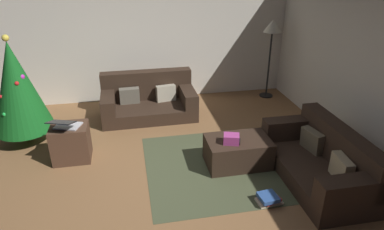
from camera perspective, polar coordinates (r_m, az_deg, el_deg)
ground_plane at (r=4.53m, az=-6.76°, el=-11.84°), size 6.40×6.40×0.00m
rear_partition at (r=6.92m, az=-9.63°, el=13.00°), size 6.40×0.12×2.60m
couch_left at (r=6.38m, az=-7.35°, el=2.52°), size 1.69×0.93×0.77m
couch_right at (r=4.82m, az=21.18°, el=-7.17°), size 0.87×1.76×0.72m
ottoman at (r=4.88m, az=7.69°, el=-6.13°), size 0.89×0.57×0.40m
gift_box at (r=4.65m, az=6.63°, el=-4.01°), size 0.25×0.22×0.13m
tv_remote at (r=4.71m, az=7.81°, el=-4.42°), size 0.10×0.17×0.02m
christmas_tree at (r=5.78m, az=-27.37°, el=4.18°), size 0.89×0.89×1.71m
side_table at (r=5.23m, az=-19.67°, el=-4.41°), size 0.52×0.44×0.53m
laptop at (r=5.04m, az=-20.50°, el=-1.50°), size 0.45×0.50×0.18m
book_stack at (r=4.32m, az=12.79°, el=-13.57°), size 0.31×0.28×0.12m
corner_lamp at (r=7.07m, az=13.33°, el=13.42°), size 0.36×0.36×1.60m
area_rug at (r=4.98m, az=7.56°, el=-8.07°), size 2.60×2.00×0.01m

